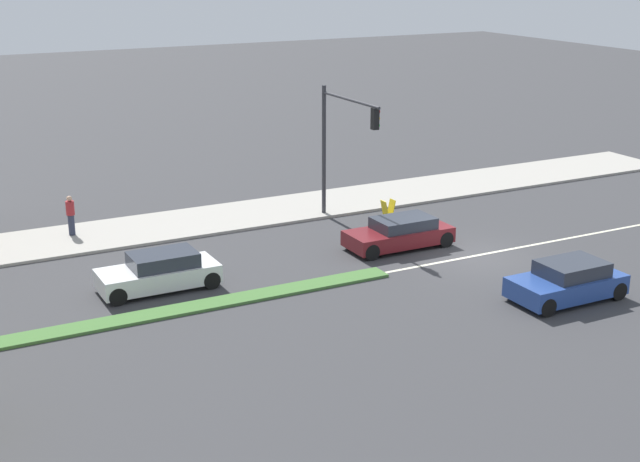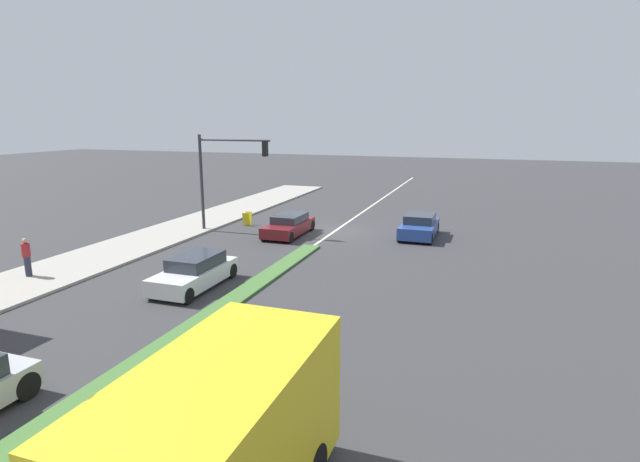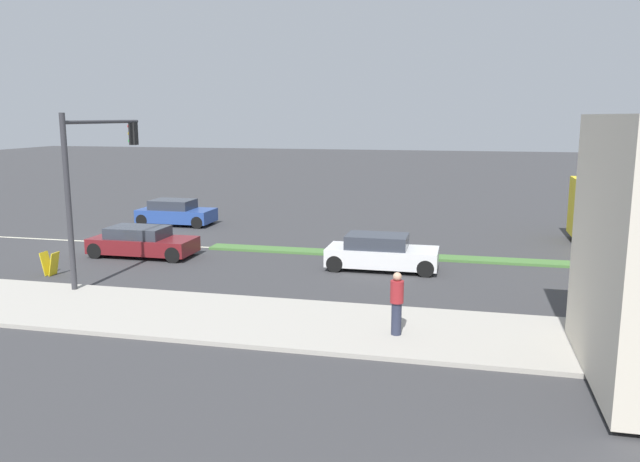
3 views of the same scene
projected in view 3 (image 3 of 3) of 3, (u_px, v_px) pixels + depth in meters
The scene contains 9 objects.
ground_plane at pixel (554, 265), 23.87m from camera, with size 160.00×160.00×0.00m, color #38383A.
sidewalk_right at pixel (626, 348), 15.13m from camera, with size 4.00×73.00×0.12m, color #A8A399.
lane_marking_center at pixel (129, 243), 27.89m from camera, with size 0.16×60.00×0.01m, color beige.
traffic_signal_main at pixel (92, 168), 20.78m from camera, with size 4.59×0.34×5.60m.
pedestrian at pixel (397, 302), 15.78m from camera, with size 0.34×0.34×1.64m.
warning_aframe_sign at pixel (50, 264), 22.25m from camera, with size 0.45×0.53×0.84m.
coupe_blue at pixel (176, 213), 32.59m from camera, with size 1.87×3.87×1.31m.
van_white at pixel (381, 253), 23.08m from camera, with size 1.75×4.08×1.30m.
sedan_maroon at pixel (142, 242), 25.25m from camera, with size 1.79×4.21×1.21m.
Camera 3 is at (24.67, 14.52, 5.62)m, focal length 35.00 mm.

